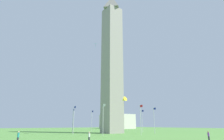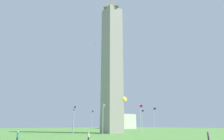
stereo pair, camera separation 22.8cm
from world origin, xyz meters
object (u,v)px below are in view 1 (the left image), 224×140
at_px(person_white_shirt, 89,137).
at_px(kite_yellow_delta, 124,100).
at_px(flagpole_s, 92,120).
at_px(person_teal_shirt, 18,137).
at_px(obelisk_monument, 112,58).
at_px(flagpole_w, 74,119).
at_px(flagpole_se, 118,120).
at_px(person_purple_shirt, 209,136).
at_px(flagpole_e, 142,120).
at_px(flagpole_sw, 73,119).
at_px(flagpole_nw, 103,118).
at_px(flagpole_ne, 154,119).
at_px(kite_cyan_diamond, 96,44).
at_px(distant_building, 117,122).
at_px(flagpole_n, 141,118).

distance_m(person_white_shirt, kite_yellow_delta, 27.74).
height_order(flagpole_s, person_teal_shirt, flagpole_s).
distance_m(obelisk_monument, flagpole_w, 26.71).
relative_size(flagpole_se, person_purple_shirt, 5.01).
xyz_separation_m(flagpole_e, flagpole_sw, (-10.10, -24.39, 0.00)).
bearing_deg(flagpole_nw, flagpole_e, 112.50).
bearing_deg(person_purple_shirt, person_white_shirt, 70.35).
bearing_deg(kite_yellow_delta, flagpole_sw, -156.75).
bearing_deg(flagpole_w, flagpole_e, 90.00).
xyz_separation_m(flagpole_sw, kite_yellow_delta, (19.16, 8.23, 5.72)).
bearing_deg(person_teal_shirt, flagpole_nw, -33.73).
height_order(flagpole_w, person_white_shirt, flagpole_w).
relative_size(flagpole_se, person_white_shirt, 5.12).
bearing_deg(flagpole_ne, kite_cyan_diamond, -102.80).
height_order(obelisk_monument, person_white_shirt, obelisk_monument).
xyz_separation_m(flagpole_se, flagpole_nw, (20.21, -20.21, 0.00)).
distance_m(obelisk_monument, person_white_shirt, 42.78).
xyz_separation_m(flagpole_s, person_purple_shirt, (50.34, -4.02, -3.80)).
bearing_deg(person_teal_shirt, flagpole_ne, -43.65).
bearing_deg(obelisk_monument, distant_building, 142.42).
bearing_deg(person_teal_shirt, distant_building, -10.22).
relative_size(flagpole_ne, flagpole_nw, 1.00).
xyz_separation_m(obelisk_monument, flagpole_w, (0.06, -14.29, -22.57)).
height_order(flagpole_e, distant_building, distant_building).
xyz_separation_m(obelisk_monument, person_purple_shirt, (36.11, -4.02, -26.37)).
bearing_deg(kite_cyan_diamond, person_teal_shirt, -58.24).
relative_size(flagpole_n, person_teal_shirt, 4.75).
xyz_separation_m(flagpole_sw, person_teal_shirt, (29.28, -22.57, -3.75)).
xyz_separation_m(obelisk_monument, distant_building, (-63.44, 48.82, -22.16)).
bearing_deg(person_purple_shirt, flagpole_ne, -17.37).
relative_size(obelisk_monument, kite_yellow_delta, 18.12).
height_order(flagpole_sw, kite_yellow_delta, kite_yellow_delta).
bearing_deg(flagpole_n, flagpole_e, 135.00).
relative_size(flagpole_e, flagpole_se, 1.00).
bearing_deg(flagpole_nw, person_purple_shirt, 13.19).
bearing_deg(distant_building, flagpole_e, -28.54).
xyz_separation_m(person_white_shirt, person_teal_shirt, (-5.88, -10.24, 0.07)).
height_order(obelisk_monument, distant_building, obelisk_monument).
bearing_deg(flagpole_s, distant_building, 135.23).
height_order(obelisk_monument, flagpole_nw, obelisk_monument).
xyz_separation_m(flagpole_e, person_teal_shirt, (19.18, -46.96, -3.75)).
height_order(obelisk_monument, flagpole_s, obelisk_monument).
xyz_separation_m(flagpole_se, flagpole_sw, (-0.00, -20.21, 0.00)).
distance_m(flagpole_n, person_white_shirt, 25.18).
bearing_deg(kite_yellow_delta, flagpole_s, 175.42).
xyz_separation_m(person_teal_shirt, kite_cyan_diamond, (-13.75, 22.21, 27.52)).
bearing_deg(flagpole_se, kite_cyan_diamond, -52.94).
xyz_separation_m(flagpole_ne, flagpole_e, (-10.10, 4.19, 0.00)).
height_order(flagpole_n, distant_building, distant_building).
distance_m(obelisk_monument, flagpole_ne, 26.74).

